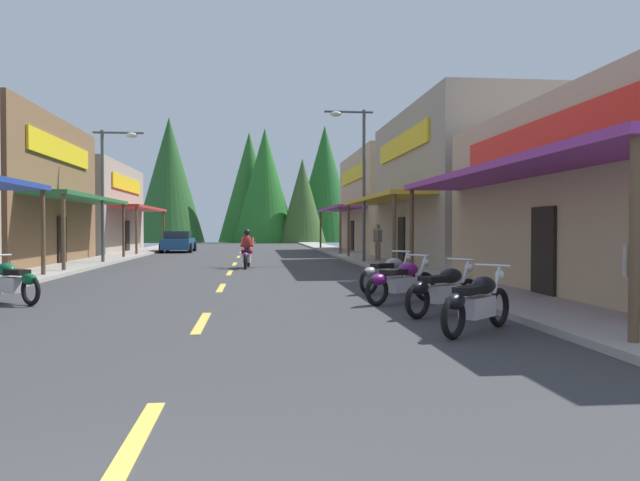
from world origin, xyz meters
The scene contains 19 objects.
ground centered at (0.00, 25.39, -0.05)m, with size 10.74×80.79×0.10m, color #38383A.
sidewalk_left centered at (-6.41, 25.39, 0.06)m, with size 2.07×80.79×0.12m, color #9E9991.
sidewalk_right centered at (6.41, 25.39, 0.06)m, with size 2.07×80.79×0.12m, color #9E9991.
centerline_dashes centered at (0.00, 29.40, 0.01)m, with size 0.16×58.12×0.01m.
storefront_left_far centered at (-10.72, 38.98, 2.86)m, with size 8.43×12.26×5.73m.
storefront_right_middle centered at (10.53, 24.42, 3.41)m, with size 8.03×12.43×6.82m.
storefront_right_far centered at (11.75, 38.39, 3.29)m, with size 10.47×12.55×6.59m.
streetlamp_left centered at (-5.42, 25.52, 3.89)m, with size 2.18×0.30×5.92m.
streetlamp_right centered at (5.46, 24.76, 4.43)m, with size 2.18×0.30×6.89m.
motorcycle_parked_right_0 centered at (4.30, 6.59, 0.49)m, with size 1.64×1.53×1.04m.
motorcycle_parked_right_1 centered at (4.37, 8.54, 0.49)m, with size 1.81×1.31×1.04m.
motorcycle_parked_right_2 centered at (4.02, 10.38, 0.49)m, with size 1.83×1.27×1.04m.
motorcycle_parked_right_3 centered at (4.22, 12.59, 0.49)m, with size 1.74×1.40×1.04m.
motorcycle_parked_left_3 centered at (-4.29, 11.27, 0.49)m, with size 1.70×1.45×1.04m.
rider_cruising_lead centered at (0.59, 22.33, 0.66)m, with size 0.60×2.14×1.57m.
pedestrian_by_shop centered at (6.54, 25.47, 1.05)m, with size 0.40×0.51×1.80m.
pedestrian_browsing centered at (6.99, 6.64, 0.89)m, with size 0.40×0.52×1.56m.
parked_car_curbside centered at (-4.17, 39.35, 0.69)m, with size 2.06×4.30×1.40m.
treeline_backdrop centered at (0.06, 67.55, 6.32)m, with size 25.20×10.81×13.98m.
Camera 1 is at (0.91, -2.58, 1.62)m, focal length 34.70 mm.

